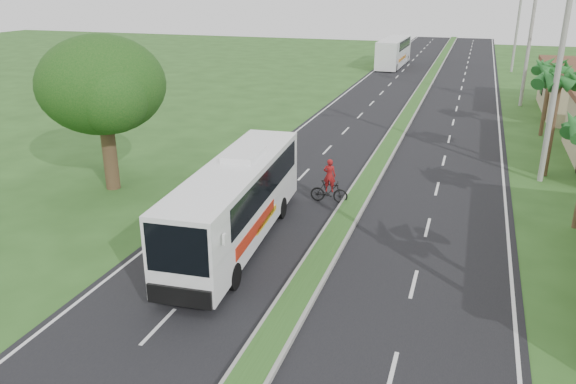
% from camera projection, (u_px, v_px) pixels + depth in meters
% --- Properties ---
extents(ground, '(180.00, 180.00, 0.00)m').
position_uv_depth(ground, '(267.00, 349.00, 15.84)').
color(ground, '#2A4F1D').
rests_on(ground, ground).
extents(road_asphalt, '(14.00, 160.00, 0.02)m').
position_uv_depth(road_asphalt, '(384.00, 155.00, 33.61)').
color(road_asphalt, black).
rests_on(road_asphalt, ground).
extents(median_strip, '(1.20, 160.00, 0.18)m').
position_uv_depth(median_strip, '(384.00, 154.00, 33.57)').
color(median_strip, gray).
rests_on(median_strip, ground).
extents(lane_edge_left, '(0.12, 160.00, 0.01)m').
position_uv_depth(lane_edge_left, '(278.00, 146.00, 35.60)').
color(lane_edge_left, silver).
rests_on(lane_edge_left, ground).
extents(lane_edge_right, '(0.12, 160.00, 0.01)m').
position_uv_depth(lane_edge_right, '(502.00, 166.00, 31.62)').
color(lane_edge_right, silver).
rests_on(lane_edge_right, ground).
extents(palm_verge_c, '(2.40, 2.40, 5.85)m').
position_uv_depth(palm_verge_c, '(560.00, 79.00, 28.32)').
color(palm_verge_c, '#473321').
rests_on(palm_verge_c, ground).
extents(palm_verge_d, '(2.40, 2.40, 5.25)m').
position_uv_depth(palm_verge_d, '(551.00, 67.00, 36.36)').
color(palm_verge_d, '#473321').
rests_on(palm_verge_d, ground).
extents(shade_tree, '(6.30, 6.00, 7.54)m').
position_uv_depth(shade_tree, '(100.00, 88.00, 26.57)').
color(shade_tree, '#473321').
rests_on(shade_tree, ground).
extents(utility_pole_b, '(3.20, 0.28, 12.00)m').
position_uv_depth(utility_pole_b, '(559.00, 59.00, 27.13)').
color(utility_pole_b, gray).
rests_on(utility_pole_b, ground).
extents(utility_pole_c, '(1.60, 0.28, 11.00)m').
position_uv_depth(utility_pole_c, '(530.00, 36.00, 45.09)').
color(utility_pole_c, gray).
rests_on(utility_pole_c, ground).
extents(utility_pole_d, '(1.60, 0.28, 10.50)m').
position_uv_depth(utility_pole_d, '(518.00, 23.00, 62.95)').
color(utility_pole_d, gray).
rests_on(utility_pole_d, ground).
extents(coach_bus_main, '(3.06, 10.94, 3.49)m').
position_uv_depth(coach_bus_main, '(237.00, 197.00, 21.70)').
color(coach_bus_main, white).
rests_on(coach_bus_main, ground).
extents(coach_bus_far, '(2.69, 11.41, 3.31)m').
position_uv_depth(coach_bus_far, '(394.00, 51.00, 68.60)').
color(coach_bus_far, white).
rests_on(coach_bus_far, ground).
extents(motorcyclist, '(1.81, 0.61, 2.14)m').
position_uv_depth(motorcyclist, '(329.00, 187.00, 26.17)').
color(motorcyclist, black).
rests_on(motorcyclist, ground).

